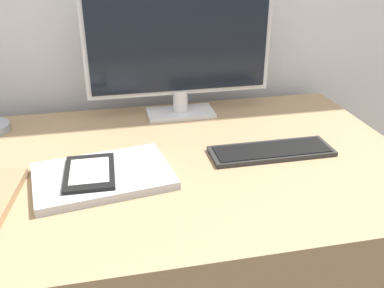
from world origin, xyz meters
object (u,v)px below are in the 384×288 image
object	(u,v)px
monitor	(180,45)
ereader	(90,172)
keyboard	(271,151)
laptop	(103,176)

from	to	relation	value
monitor	ereader	distance (m)	0.50
ereader	keyboard	bearing A→B (deg)	5.90
ereader	laptop	bearing A→B (deg)	5.97
monitor	keyboard	world-z (taller)	monitor
keyboard	ereader	world-z (taller)	ereader
monitor	laptop	distance (m)	0.49
monitor	keyboard	bearing A→B (deg)	-60.23
keyboard	ereader	xyz separation A→B (m)	(-0.46, -0.05, 0.02)
monitor	ereader	bearing A→B (deg)	-127.43
laptop	ereader	world-z (taller)	ereader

